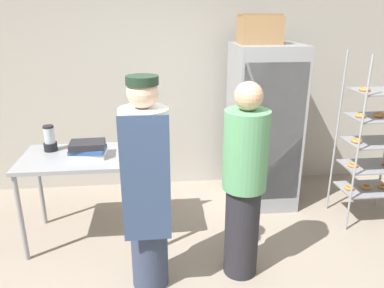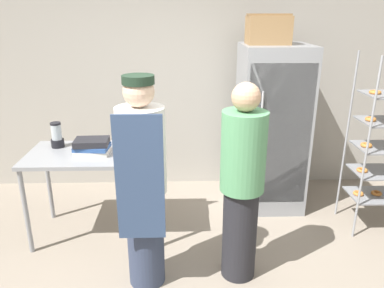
{
  "view_description": "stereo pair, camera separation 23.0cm",
  "coord_description": "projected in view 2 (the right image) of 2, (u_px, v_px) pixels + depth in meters",
  "views": [
    {
      "loc": [
        -0.41,
        -2.25,
        2.15
      ],
      "look_at": [
        -0.1,
        0.73,
        1.08
      ],
      "focal_mm": 35.0,
      "sensor_mm": 36.0,
      "label": 1
    },
    {
      "loc": [
        -0.18,
        -2.27,
        2.15
      ],
      "look_at": [
        -0.1,
        0.73,
        1.08
      ],
      "focal_mm": 35.0,
      "sensor_mm": 36.0,
      "label": 2
    }
  ],
  "objects": [
    {
      "name": "person_customer",
      "position": [
        242.0,
        184.0,
        2.97
      ],
      "size": [
        0.35,
        0.35,
        1.67
      ],
      "color": "#232328",
      "rests_on": "ground_plane"
    },
    {
      "name": "refrigerator",
      "position": [
        271.0,
        129.0,
        4.17
      ],
      "size": [
        0.72,
        0.75,
        1.83
      ],
      "color": "gray",
      "rests_on": "ground_plane"
    },
    {
      "name": "blender_pitcher",
      "position": [
        57.0,
        136.0,
        3.68
      ],
      "size": [
        0.13,
        0.13,
        0.25
      ],
      "color": "black",
      "rests_on": "prep_counter"
    },
    {
      "name": "prep_counter",
      "position": [
        93.0,
        162.0,
        3.6
      ],
      "size": [
        1.22,
        0.71,
        0.88
      ],
      "color": "gray",
      "rests_on": "ground_plane"
    },
    {
      "name": "cardboard_storage_box",
      "position": [
        268.0,
        29.0,
        3.83
      ],
      "size": [
        0.44,
        0.33,
        0.3
      ],
      "color": "#937047",
      "rests_on": "refrigerator"
    },
    {
      "name": "binder_stack",
      "position": [
        92.0,
        147.0,
        3.51
      ],
      "size": [
        0.33,
        0.25,
        0.15
      ],
      "color": "silver",
      "rests_on": "prep_counter"
    },
    {
      "name": "donut_box",
      "position": [
        138.0,
        145.0,
        3.63
      ],
      "size": [
        0.29,
        0.23,
        0.27
      ],
      "color": "silver",
      "rests_on": "prep_counter"
    },
    {
      "name": "back_wall",
      "position": [
        196.0,
        77.0,
        4.6
      ],
      "size": [
        6.4,
        0.12,
        2.77
      ],
      "primitive_type": "cube",
      "color": "#ADA89E",
      "rests_on": "ground_plane"
    },
    {
      "name": "person_baker",
      "position": [
        143.0,
        184.0,
        2.87
      ],
      "size": [
        0.37,
        0.38,
        1.73
      ],
      "color": "#333D56",
      "rests_on": "ground_plane"
    }
  ]
}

